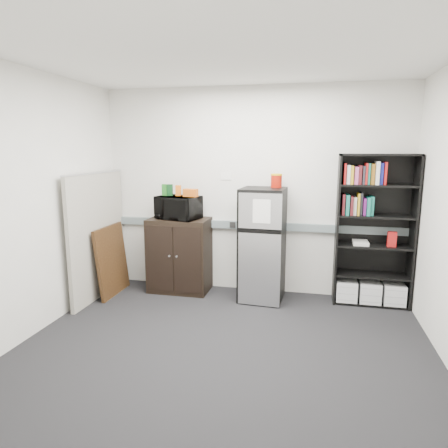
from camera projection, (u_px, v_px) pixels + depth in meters
name	position (u px, v px, depth m)	size (l,w,h in m)	color
floor	(223.00, 350.00, 3.84)	(4.00, 4.00, 0.00)	black
wall_back	(252.00, 192.00, 5.27)	(4.00, 0.02, 2.70)	white
wall_left	(30.00, 205.00, 4.02)	(0.02, 3.50, 2.70)	white
ceiling	(223.00, 52.00, 3.34)	(4.00, 3.50, 0.02)	white
electrical_raceway	(251.00, 225.00, 5.33)	(3.92, 0.05, 0.10)	slate
wall_note	(226.00, 176.00, 5.30)	(0.14, 0.00, 0.10)	white
bookshelf	(374.00, 232.00, 4.85)	(0.90, 0.34, 1.85)	black
cubicle_partition	(98.00, 235.00, 5.13)	(0.06, 1.30, 1.62)	gray
cabinet	(180.00, 255.00, 5.39)	(0.80, 0.53, 0.99)	black
microwave	(178.00, 208.00, 5.26)	(0.54, 0.37, 0.30)	black
snack_box_a	(165.00, 190.00, 5.29)	(0.07, 0.05, 0.15)	#1C5E1A
snack_box_b	(170.00, 190.00, 5.27)	(0.07, 0.05, 0.15)	#0B3313
snack_box_c	(178.00, 191.00, 5.25)	(0.07, 0.05, 0.14)	orange
snack_bag	(191.00, 193.00, 5.17)	(0.18, 0.10, 0.10)	#C65613
refrigerator	(262.00, 245.00, 5.03)	(0.57, 0.59, 1.43)	black
coffee_can	(276.00, 180.00, 4.98)	(0.14, 0.14, 0.19)	#981407
framed_poster	(112.00, 260.00, 5.26)	(0.13, 0.71, 0.92)	black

